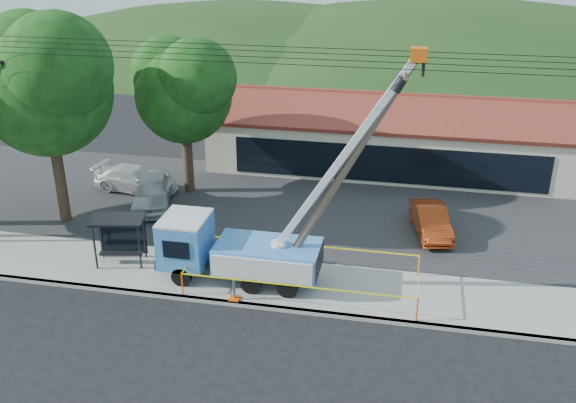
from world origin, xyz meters
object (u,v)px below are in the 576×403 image
Objects in this scene: utility_truck at (237,247)px; leaning_pole at (347,167)px; car_silver at (154,207)px; car_red at (430,235)px; bus_shelter at (119,229)px; car_white at (137,192)px.

utility_truck reaches higher than leaning_pole.
leaning_pole is 14.07m from car_silver.
car_silver is at bearing 166.70° from car_red.
leaning_pole is 2.08× the size of car_silver.
bus_shelter reaches higher than car_white.
leaning_pole is 3.96× the size of bus_shelter.
car_red is at bearing 59.21° from leaning_pole.
bus_shelter is 0.52× the size of car_white.
bus_shelter is 0.61× the size of car_red.
utility_truck is at bearing -127.47° from car_white.
utility_truck is 5.99m from leaning_pole.
leaning_pole is 16.38m from car_white.
car_white is (-8.39, 8.47, -1.68)m from utility_truck.
car_silver reaches higher than car_white.
bus_shelter reaches higher than car_red.
car_silver is (-11.14, 6.51, -5.61)m from leaning_pole.
leaning_pole is at bearing -115.10° from car_white.
bus_shelter is 0.53× the size of car_silver.
leaning_pole is (4.53, 0.11, 3.93)m from utility_truck.
car_red is 0.86× the size of car_white.
utility_truck is 9.51m from car_silver.
utility_truck is 4.13× the size of bus_shelter.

